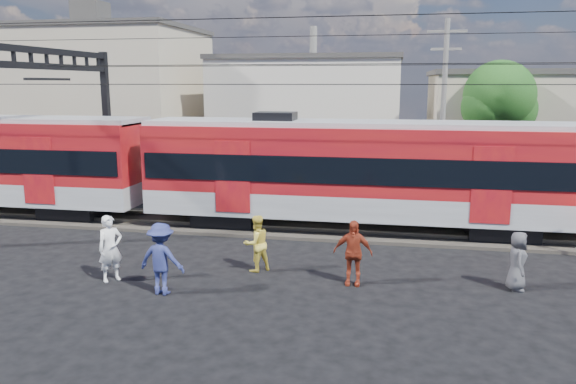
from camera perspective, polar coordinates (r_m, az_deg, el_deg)
name	(u,v)px	position (r m, az deg, el deg)	size (l,w,h in m)	color
ground	(235,308)	(14.46, -5.40, -11.63)	(120.00, 120.00, 0.00)	black
track_bed	(292,227)	(21.84, 0.44, -3.54)	(70.00, 3.40, 0.12)	#2D2823
rail_near	(289,229)	(21.10, 0.07, -3.73)	(70.00, 0.12, 0.12)	#59544C
rail_far	(296,219)	(22.53, 0.78, -2.78)	(70.00, 0.12, 0.12)	#59544C
commuter_train	(365,169)	(21.06, 7.86, 2.31)	(50.30, 3.08, 4.17)	black
catenary	(80,93)	(24.24, -20.39, 9.36)	(70.00, 9.30, 7.52)	black
building_west	(96,96)	(42.27, -18.93, 9.23)	(14.28, 10.20, 9.30)	tan
building_midwest	(313,110)	(40.26, 2.54, 8.32)	(12.24, 12.24, 7.30)	beige
building_mideast	(566,123)	(38.26, 26.42, 6.30)	(16.32, 10.20, 6.30)	tan
utility_pole_mid	(443,105)	(27.90, 15.50, 8.54)	(1.80, 0.24, 8.50)	slate
tree_near	(502,100)	(31.36, 20.94, 8.68)	(3.82, 3.64, 6.72)	#382619
pedestrian_a	(110,248)	(16.73, -17.60, -5.47)	(0.69, 0.46, 1.91)	white
pedestrian_b	(256,243)	(16.81, -3.22, -5.23)	(0.83, 0.65, 1.71)	#E4CC47
pedestrian_c	(161,259)	(15.36, -12.73, -6.62)	(1.26, 0.72, 1.94)	navy
pedestrian_d	(353,253)	(15.76, 6.60, -6.13)	(1.08, 0.45, 1.85)	maroon
pedestrian_e	(517,261)	(16.52, 22.27, -6.51)	(0.80, 0.52, 1.63)	#444448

